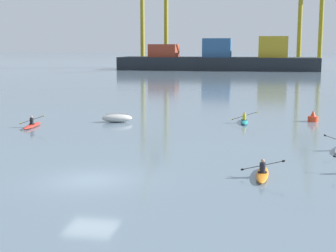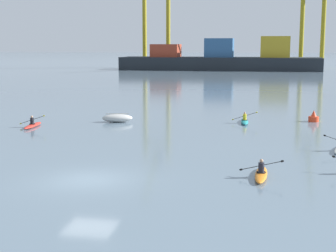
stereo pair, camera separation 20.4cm
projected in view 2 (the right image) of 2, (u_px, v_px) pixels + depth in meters
The scene contains 9 objects.
ground_plane at pixel (89, 180), 25.05m from camera, with size 800.00×800.00×0.00m, color slate.
container_barge at pixel (221, 59), 132.05m from camera, with size 51.60×10.55×8.69m.
gantry_crane_west at pixel (156, 3), 142.35m from camera, with size 8.10×21.67×35.09m.
gantry_crane_west_mid at pixel (314, 9), 137.04m from camera, with size 6.84×21.62×32.41m.
capsized_dinghy at pixel (117, 118), 43.65m from camera, with size 2.79×1.70×0.76m.
channel_buoy at pixel (314, 118), 43.91m from camera, with size 0.90×0.90×1.00m.
kayak_orange at pixel (261, 174), 25.56m from camera, with size 2.23×3.42×0.96m.
kayak_teal at pixel (245, 121), 43.20m from camera, with size 2.20×3.43×1.01m.
kayak_red at pixel (33, 125), 41.03m from camera, with size 2.19×3.43×1.03m.
Camera 2 is at (8.26, -23.19, 6.63)m, focal length 54.09 mm.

